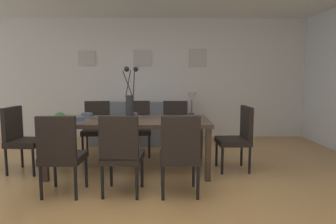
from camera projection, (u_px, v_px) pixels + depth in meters
ground_plane at (121, 192)px, 3.43m from camera, size 9.00×9.00×0.00m
back_wall_panel at (142, 79)px, 6.51m from camera, size 9.00×0.10×2.60m
dining_table at (130, 124)px, 4.12m from camera, size 2.20×0.97×0.74m
dining_chair_near_left at (61, 152)px, 3.25m from camera, size 0.45×0.45×0.92m
dining_chair_near_right at (97, 126)px, 5.01m from camera, size 0.47×0.47×0.92m
dining_chair_far_left at (121, 151)px, 3.26m from camera, size 0.47×0.47×0.92m
dining_chair_far_right at (138, 125)px, 5.05m from camera, size 0.47×0.47×0.92m
dining_chair_mid_left at (180, 151)px, 3.25m from camera, size 0.45×0.45×0.92m
dining_chair_mid_right at (175, 125)px, 5.04m from camera, size 0.46×0.46×0.92m
dining_chair_head_west at (21, 136)px, 4.11m from camera, size 0.47×0.47×0.92m
dining_chair_head_east at (238, 135)px, 4.19m from camera, size 0.46×0.46×0.92m
centerpiece_vase at (130, 99)px, 4.08m from camera, size 0.21×0.23×0.73m
placemat_near_left at (78, 122)px, 3.89m from camera, size 0.32×0.32×0.01m
bowl_near_left at (78, 119)px, 3.89m from camera, size 0.17×0.17×0.07m
placemat_near_right at (87, 117)px, 4.32m from camera, size 0.32×0.32×0.01m
bowl_near_right at (87, 115)px, 4.32m from camera, size 0.17×0.17×0.07m
placemat_far_left at (128, 122)px, 3.90m from camera, size 0.32×0.32×0.01m
bowl_far_left at (128, 119)px, 3.89m from camera, size 0.17×0.17×0.07m
placemat_far_right at (132, 117)px, 4.33m from camera, size 0.32×0.32×0.01m
bowl_far_right at (132, 115)px, 4.32m from camera, size 0.17×0.17×0.07m
sofa at (140, 128)px, 6.06m from camera, size 1.90×0.84×0.80m
side_table at (192, 129)px, 6.09m from camera, size 0.36×0.36×0.52m
table_lamp at (192, 99)px, 6.02m from camera, size 0.22×0.22×0.51m
framed_picture_left at (87, 58)px, 6.37m from camera, size 0.37×0.03×0.31m
framed_picture_center at (142, 58)px, 6.39m from camera, size 0.39×0.03×0.35m
framed_picture_right at (198, 58)px, 6.40m from camera, size 0.38×0.03×0.39m
potted_plant at (59, 128)px, 5.62m from camera, size 0.36×0.36×0.67m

